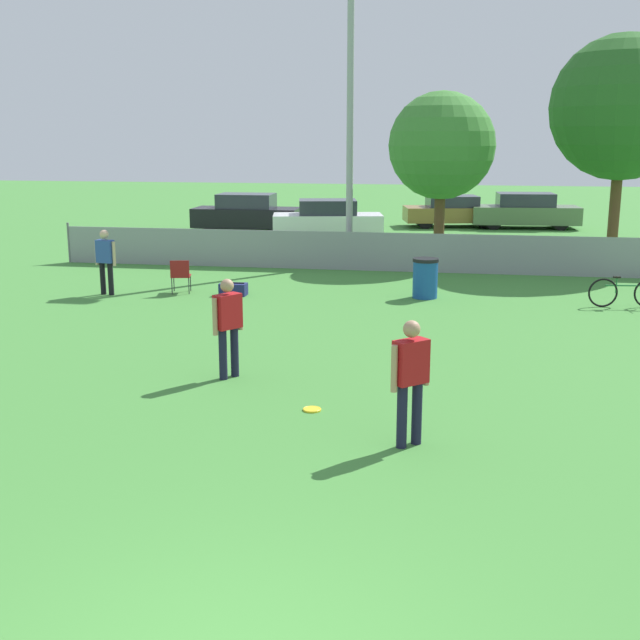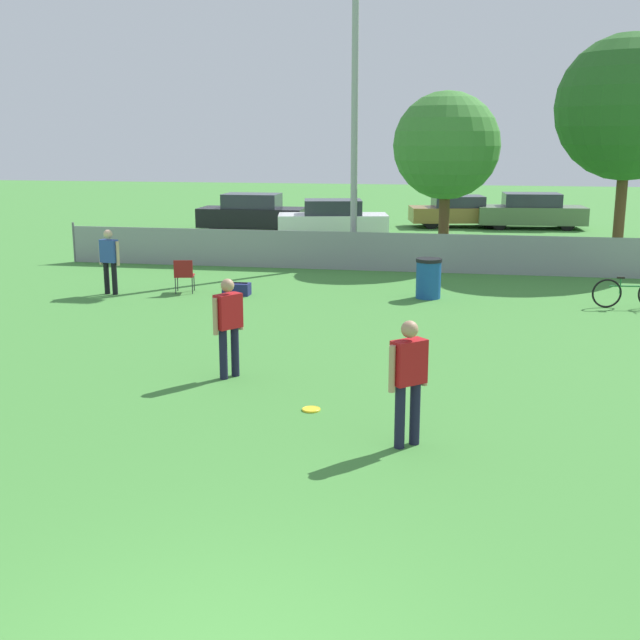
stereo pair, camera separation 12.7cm
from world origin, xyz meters
name	(u,v)px [view 1 (the left image)]	position (x,y,z in m)	size (l,w,h in m)	color
fence_backline	(404,252)	(0.00, 18.00, 0.55)	(20.46, 0.07, 1.21)	gray
light_pole	(350,77)	(-1.74, 19.13, 5.42)	(0.90, 0.36, 9.29)	#9E9EA3
tree_near_pole	(442,146)	(0.89, 20.10, 3.47)	(3.19, 3.19, 5.09)	brown
tree_far_right	(623,108)	(6.07, 20.65, 4.56)	(4.21, 4.21, 6.68)	brown
player_thrower_red	(410,374)	(0.98, 4.84, 0.93)	(0.47, 0.46, 1.60)	#191933
player_defender_red	(228,321)	(-2.04, 7.24, 0.93)	(0.43, 0.50, 1.60)	#191933
spectator_in_blue	(105,258)	(-6.88, 13.36, 0.91)	(0.56, 0.29, 1.58)	black
frisbee_disc	(312,409)	(-0.45, 5.92, 0.01)	(0.26, 0.26, 0.03)	yellow
folding_chair_sideline	(181,274)	(-5.17, 13.84, 0.48)	(0.55, 0.55, 0.83)	#333338
bicycle_sideline	(626,292)	(5.25, 13.96, 0.34)	(1.66, 0.44, 0.71)	black
trash_bin	(425,278)	(0.75, 14.30, 0.48)	(0.62, 0.62, 0.95)	#194C99
gear_bag_sideline	(233,289)	(-3.84, 13.82, 0.15)	(0.65, 0.36, 0.32)	navy
parked_car_dark	(247,213)	(-7.02, 27.02, 0.70)	(4.29, 1.79, 1.49)	black
parked_car_white	(328,220)	(-3.40, 25.24, 0.68)	(4.33, 2.45, 1.44)	black
parked_car_tan	(452,211)	(1.17, 29.93, 0.66)	(4.24, 2.48, 1.31)	black
parked_car_olive	(525,211)	(4.18, 29.93, 0.70)	(4.50, 2.10, 1.46)	black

